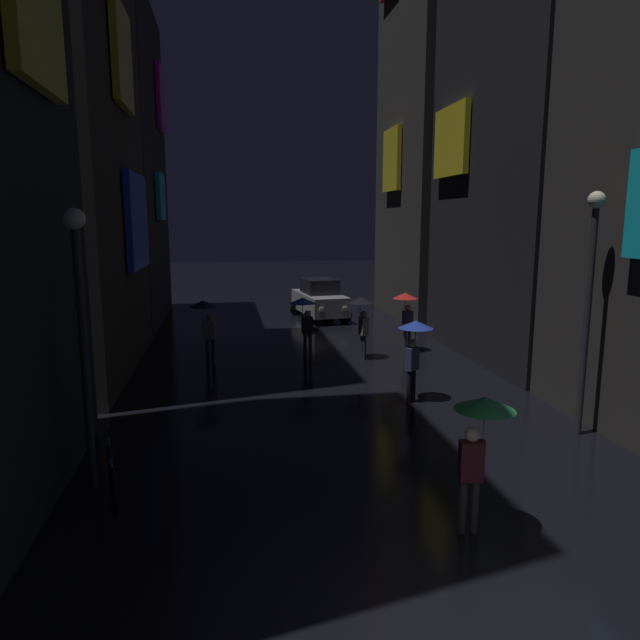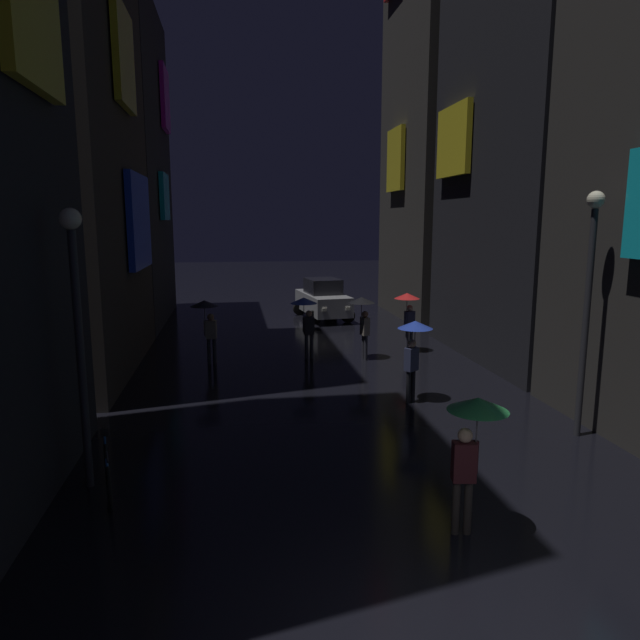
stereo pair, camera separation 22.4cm
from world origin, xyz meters
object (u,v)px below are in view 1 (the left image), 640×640
(pedestrian_far_right_green, at_px, (480,427))
(pedestrian_foreground_left_black, at_px, (361,310))
(bicycle_parked_at_storefront, at_px, (112,474))
(streetlamp_right_near, at_px, (590,285))
(car_distant, at_px, (320,299))
(pedestrian_foreground_right_red, at_px, (406,305))
(pedestrian_near_crossing_blue, at_px, (415,338))
(pedestrian_midstreet_left_blue, at_px, (304,311))
(streetlamp_left_near, at_px, (81,315))
(pedestrian_midstreet_centre_black, at_px, (205,314))

(pedestrian_far_right_green, bearing_deg, pedestrian_foreground_left_black, 85.57)
(bicycle_parked_at_storefront, xyz_separation_m, streetlamp_right_near, (9.60, 1.29, 2.92))
(car_distant, xyz_separation_m, streetlamp_right_near, (3.18, -15.67, 2.38))
(pedestrian_foreground_right_red, distance_m, pedestrian_foreground_left_black, 2.05)
(pedestrian_far_right_green, distance_m, bicycle_parked_at_storefront, 6.16)
(pedestrian_foreground_left_black, height_order, pedestrian_near_crossing_blue, same)
(pedestrian_foreground_right_red, relative_size, bicycle_parked_at_storefront, 1.19)
(pedestrian_midstreet_left_blue, bearing_deg, pedestrian_far_right_green, -84.60)
(pedestrian_near_crossing_blue, height_order, bicycle_parked_at_storefront, pedestrian_near_crossing_blue)
(pedestrian_foreground_left_black, relative_size, car_distant, 0.49)
(bicycle_parked_at_storefront, xyz_separation_m, car_distant, (6.43, 16.96, 0.54))
(pedestrian_near_crossing_blue, xyz_separation_m, pedestrian_far_right_green, (-1.13, -6.26, 0.00))
(bicycle_parked_at_storefront, relative_size, streetlamp_right_near, 0.34)
(pedestrian_midstreet_left_blue, height_order, streetlamp_right_near, streetlamp_right_near)
(car_distant, bearing_deg, pedestrian_foreground_left_black, -89.53)
(car_distant, bearing_deg, bicycle_parked_at_storefront, -110.75)
(pedestrian_foreground_right_red, height_order, pedestrian_far_right_green, same)
(pedestrian_foreground_left_black, height_order, streetlamp_left_near, streetlamp_left_near)
(pedestrian_far_right_green, height_order, car_distant, pedestrian_far_right_green)
(pedestrian_far_right_green, relative_size, streetlamp_right_near, 0.40)
(pedestrian_far_right_green, bearing_deg, pedestrian_midstreet_centre_black, 111.38)
(pedestrian_near_crossing_blue, relative_size, bicycle_parked_at_storefront, 1.19)
(pedestrian_near_crossing_blue, bearing_deg, streetlamp_left_near, -152.08)
(pedestrian_far_right_green, xyz_separation_m, car_distant, (0.78, 19.05, -0.74))
(pedestrian_midstreet_centre_black, height_order, pedestrian_foreground_left_black, same)
(pedestrian_midstreet_centre_black, bearing_deg, pedestrian_near_crossing_blue, -41.11)
(pedestrian_foreground_left_black, distance_m, pedestrian_midstreet_left_blue, 1.92)
(streetlamp_right_near, height_order, streetlamp_left_near, streetlamp_right_near)
(pedestrian_midstreet_left_blue, bearing_deg, streetlamp_left_near, -119.76)
(bicycle_parked_at_storefront, xyz_separation_m, streetlamp_left_near, (-0.40, 0.37, 2.71))
(pedestrian_foreground_left_black, distance_m, pedestrian_far_right_green, 10.96)
(car_distant, bearing_deg, streetlamp_right_near, -78.54)
(pedestrian_midstreet_centre_black, height_order, bicycle_parked_at_storefront, pedestrian_midstreet_centre_black)
(pedestrian_midstreet_centre_black, bearing_deg, streetlamp_right_near, -42.69)
(pedestrian_midstreet_left_blue, distance_m, streetlamp_left_near, 10.15)
(pedestrian_foreground_left_black, height_order, car_distant, pedestrian_foreground_left_black)
(streetlamp_left_near, bearing_deg, pedestrian_foreground_left_black, 50.85)
(pedestrian_foreground_left_black, xyz_separation_m, pedestrian_far_right_green, (-0.85, -10.93, 0.00))
(car_distant, bearing_deg, pedestrian_near_crossing_blue, -88.45)
(pedestrian_midstreet_centre_black, distance_m, pedestrian_foreground_right_red, 7.05)
(streetlamp_left_near, bearing_deg, pedestrian_midstreet_left_blue, 60.24)
(pedestrian_foreground_left_black, relative_size, bicycle_parked_at_storefront, 1.19)
(pedestrian_foreground_right_red, bearing_deg, streetlamp_right_near, -81.51)
(pedestrian_near_crossing_blue, bearing_deg, pedestrian_foreground_right_red, 74.20)
(pedestrian_midstreet_left_blue, height_order, pedestrian_far_right_green, same)
(streetlamp_right_near, bearing_deg, pedestrian_far_right_green, -139.48)
(streetlamp_right_near, relative_size, streetlamp_left_near, 1.08)
(pedestrian_midstreet_centre_black, distance_m, pedestrian_midstreet_left_blue, 3.26)
(pedestrian_far_right_green, relative_size, streetlamp_left_near, 0.44)
(pedestrian_foreground_right_red, bearing_deg, car_distant, 104.85)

